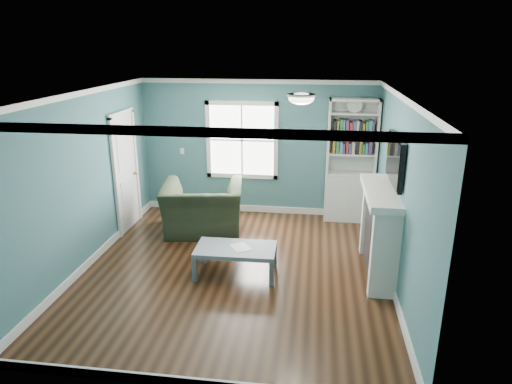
# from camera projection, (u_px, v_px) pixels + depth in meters

# --- Properties ---
(floor) EXTENTS (5.00, 5.00, 0.00)m
(floor) POSITION_uv_depth(u_px,v_px,m) (236.00, 270.00, 6.85)
(floor) COLOR black
(floor) RESTS_ON ground
(room_walls) EXTENTS (5.00, 5.00, 5.00)m
(room_walls) POSITION_uv_depth(u_px,v_px,m) (234.00, 168.00, 6.35)
(room_walls) COLOR #3B6B6F
(room_walls) RESTS_ON ground
(trim) EXTENTS (4.50, 5.00, 2.60)m
(trim) POSITION_uv_depth(u_px,v_px,m) (234.00, 191.00, 6.46)
(trim) COLOR white
(trim) RESTS_ON ground
(window) EXTENTS (1.40, 0.06, 1.50)m
(window) POSITION_uv_depth(u_px,v_px,m) (242.00, 140.00, 8.77)
(window) COLOR white
(window) RESTS_ON room_walls
(bookshelf) EXTENTS (0.90, 0.35, 2.31)m
(bookshelf) POSITION_uv_depth(u_px,v_px,m) (350.00, 173.00, 8.50)
(bookshelf) COLOR silver
(bookshelf) RESTS_ON ground
(fireplace) EXTENTS (0.44, 1.58, 1.30)m
(fireplace) POSITION_uv_depth(u_px,v_px,m) (379.00, 233.00, 6.57)
(fireplace) COLOR black
(fireplace) RESTS_ON ground
(tv) EXTENTS (0.06, 1.10, 0.65)m
(tv) POSITION_uv_depth(u_px,v_px,m) (395.00, 160.00, 6.22)
(tv) COLOR black
(tv) RESTS_ON fireplace
(door) EXTENTS (0.12, 0.98, 2.17)m
(door) POSITION_uv_depth(u_px,v_px,m) (126.00, 171.00, 8.11)
(door) COLOR silver
(door) RESTS_ON ground
(ceiling_fixture) EXTENTS (0.38, 0.38, 0.15)m
(ceiling_fixture) POSITION_uv_depth(u_px,v_px,m) (301.00, 98.00, 6.03)
(ceiling_fixture) COLOR white
(ceiling_fixture) RESTS_ON room_walls
(light_switch) EXTENTS (0.08, 0.01, 0.12)m
(light_switch) POSITION_uv_depth(u_px,v_px,m) (182.00, 151.00, 9.00)
(light_switch) COLOR white
(light_switch) RESTS_ON room_walls
(recliner) EXTENTS (1.49, 1.08, 1.20)m
(recliner) POSITION_uv_depth(u_px,v_px,m) (203.00, 200.00, 8.03)
(recliner) COLOR black
(recliner) RESTS_ON ground
(coffee_table) EXTENTS (1.17, 0.65, 0.42)m
(coffee_table) POSITION_uv_depth(u_px,v_px,m) (236.00, 251.00, 6.62)
(coffee_table) COLOR #4F565F
(coffee_table) RESTS_ON ground
(paper_sheet) EXTENTS (0.36, 0.38, 0.00)m
(paper_sheet) POSITION_uv_depth(u_px,v_px,m) (241.00, 247.00, 6.60)
(paper_sheet) COLOR white
(paper_sheet) RESTS_ON coffee_table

